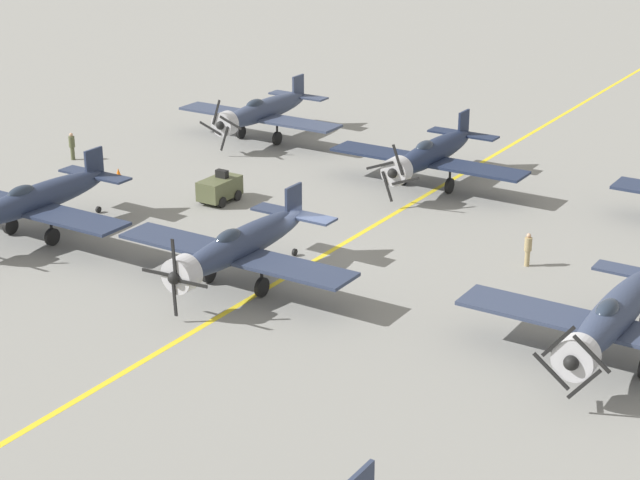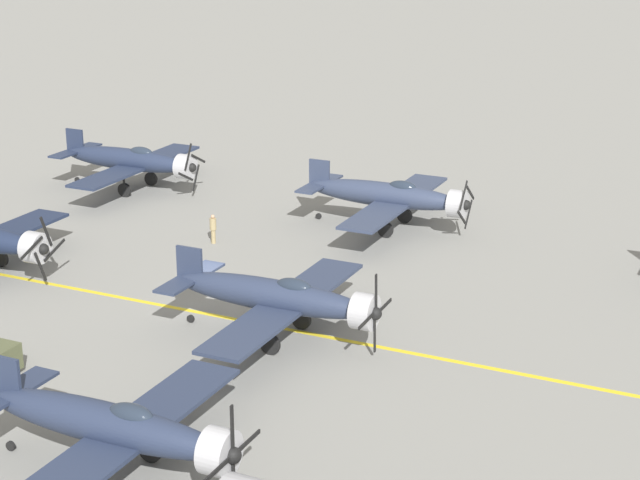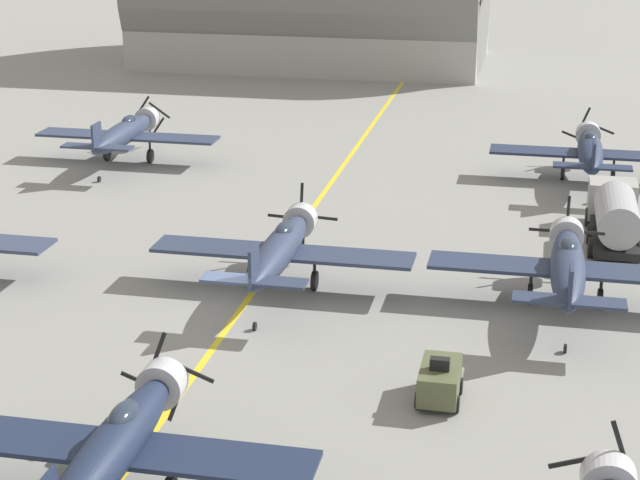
% 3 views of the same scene
% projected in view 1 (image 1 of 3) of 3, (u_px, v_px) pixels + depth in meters
% --- Properties ---
extents(ground_plane, '(400.00, 400.00, 0.00)m').
position_uv_depth(ground_plane, '(313.00, 262.00, 51.91)').
color(ground_plane, gray).
extents(taxiway_stripe, '(0.30, 160.00, 0.01)m').
position_uv_depth(taxiway_stripe, '(313.00, 262.00, 51.91)').
color(taxiway_stripe, yellow).
rests_on(taxiway_stripe, ground).
extents(airplane_mid_center, '(12.00, 9.98, 3.80)m').
position_uv_depth(airplane_mid_center, '(239.00, 246.00, 48.33)').
color(airplane_mid_center, '#2B354F').
rests_on(airplane_mid_center, ground).
extents(airplane_near_right, '(12.00, 9.98, 3.72)m').
position_uv_depth(airplane_near_right, '(261.00, 111.00, 71.72)').
color(airplane_near_right, '#333E57').
rests_on(airplane_near_right, ground).
extents(airplane_near_center, '(12.00, 9.98, 3.71)m').
position_uv_depth(airplane_near_center, '(430.00, 154.00, 62.13)').
color(airplane_near_center, '#1C263F').
rests_on(airplane_near_center, ground).
extents(airplane_mid_left, '(12.00, 9.98, 3.65)m').
position_uv_depth(airplane_mid_left, '(612.00, 318.00, 41.15)').
color(airplane_mid_left, '#313B55').
rests_on(airplane_mid_left, ground).
extents(airplane_mid_right, '(12.00, 9.98, 3.80)m').
position_uv_depth(airplane_mid_right, '(33.00, 200.00, 54.30)').
color(airplane_mid_right, '#27314A').
rests_on(airplane_mid_right, ground).
extents(tow_tractor, '(1.57, 2.60, 1.79)m').
position_uv_depth(tow_tractor, '(220.00, 188.00, 60.11)').
color(tow_tractor, '#515638').
rests_on(tow_tractor, ground).
extents(ground_crew_walking, '(0.36, 0.36, 1.66)m').
position_uv_depth(ground_crew_walking, '(528.00, 248.00, 51.08)').
color(ground_crew_walking, tan).
rests_on(ground_crew_walking, ground).
extents(ground_crew_inspecting, '(0.38, 0.38, 1.76)m').
position_uv_depth(ground_crew_inspecting, '(72.00, 145.00, 67.82)').
color(ground_crew_inspecting, '#515638').
rests_on(ground_crew_inspecting, ground).
extents(traffic_cone, '(0.36, 0.36, 0.55)m').
position_uv_depth(traffic_cone, '(118.00, 173.00, 64.64)').
color(traffic_cone, orange).
rests_on(traffic_cone, ground).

